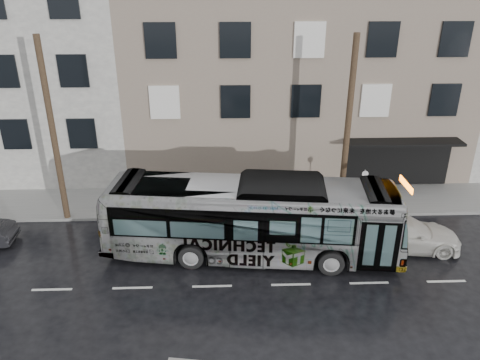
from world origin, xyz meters
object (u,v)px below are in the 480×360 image
at_px(utility_pole_rear, 53,133).
at_px(bus, 252,218).
at_px(white_sedan, 403,233).
at_px(utility_pole_front, 347,130).
at_px(sign_post, 363,191).

xyz_separation_m(utility_pole_rear, bus, (9.21, -3.43, -2.86)).
distance_m(bus, white_sedan, 7.01).
relative_size(utility_pole_rear, bus, 0.70).
xyz_separation_m(utility_pole_front, sign_post, (1.10, 0.00, -3.30)).
height_order(utility_pole_front, bus, utility_pole_front).
bearing_deg(utility_pole_rear, utility_pole_front, 0.00).
distance_m(utility_pole_front, utility_pole_rear, 14.00).
height_order(utility_pole_rear, white_sedan, utility_pole_rear).
relative_size(utility_pole_rear, sign_post, 3.75).
relative_size(sign_post, white_sedan, 0.47).
height_order(utility_pole_front, sign_post, utility_pole_front).
bearing_deg(utility_pole_front, white_sedan, -56.01).
distance_m(sign_post, white_sedan, 3.39).
bearing_deg(utility_pole_rear, white_sedan, -11.11).
relative_size(utility_pole_front, white_sedan, 1.76).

